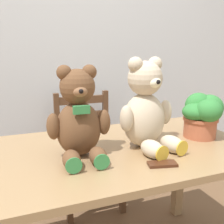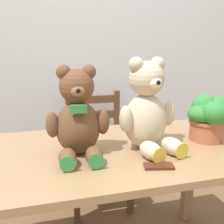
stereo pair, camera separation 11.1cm
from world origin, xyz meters
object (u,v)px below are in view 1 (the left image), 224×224
(teddy_bear_right, at_px, (146,110))
(potted_plant, at_px, (203,113))
(chocolate_bar, at_px, (162,164))
(wooden_chair_behind, at_px, (87,149))
(teddy_bear_left, at_px, (79,118))

(teddy_bear_right, height_order, potted_plant, teddy_bear_right)
(potted_plant, relative_size, chocolate_bar, 2.16)
(wooden_chair_behind, bearing_deg, teddy_bear_left, 72.91)
(wooden_chair_behind, height_order, chocolate_bar, wooden_chair_behind)
(potted_plant, distance_m, chocolate_bar, 0.46)
(teddy_bear_right, bearing_deg, wooden_chair_behind, -94.39)
(teddy_bear_right, height_order, chocolate_bar, teddy_bear_right)
(teddy_bear_right, xyz_separation_m, chocolate_bar, (-0.03, -0.21, -0.17))
(chocolate_bar, bearing_deg, wooden_chair_behind, 93.17)
(wooden_chair_behind, height_order, teddy_bear_right, teddy_bear_right)
(teddy_bear_right, xyz_separation_m, potted_plant, (0.34, 0.02, -0.05))
(teddy_bear_left, xyz_separation_m, potted_plant, (0.66, 0.02, -0.04))
(wooden_chair_behind, xyz_separation_m, teddy_bear_left, (-0.23, -0.75, 0.45))
(teddy_bear_left, xyz_separation_m, teddy_bear_right, (0.32, -0.00, 0.01))
(teddy_bear_left, relative_size, teddy_bear_right, 0.93)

